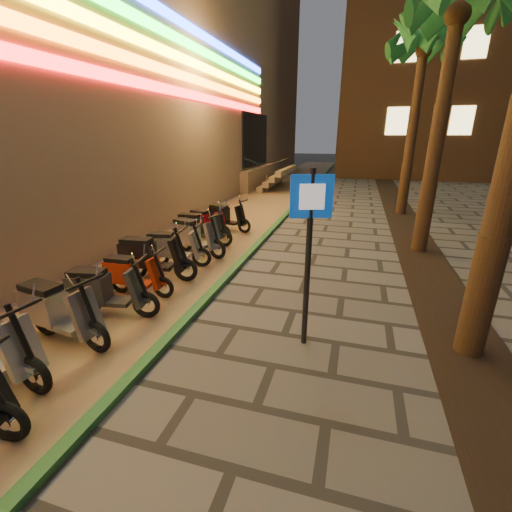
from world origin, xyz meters
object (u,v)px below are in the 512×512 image
(scooter_6, at_px, (103,290))
(scooter_13, at_px, (225,216))
(scooter_11, at_px, (199,227))
(scooter_8, at_px, (149,257))
(scooter_10, at_px, (193,235))
(scooter_9, at_px, (171,248))
(scooter_12, at_px, (206,222))
(pedestrian_sign, at_px, (309,237))
(scooter_5, at_px, (56,311))
(scooter_7, at_px, (131,274))

(scooter_6, relative_size, scooter_13, 1.03)
(scooter_11, height_order, scooter_13, scooter_11)
(scooter_8, xyz_separation_m, scooter_10, (0.16, 1.88, -0.01))
(scooter_9, bearing_deg, scooter_12, 84.22)
(scooter_12, bearing_deg, pedestrian_sign, -36.96)
(scooter_11, xyz_separation_m, scooter_13, (0.17, 1.73, -0.03))
(scooter_11, bearing_deg, scooter_13, 85.30)
(scooter_5, height_order, scooter_6, scooter_5)
(scooter_5, distance_m, scooter_6, 0.88)
(scooter_10, distance_m, scooter_11, 0.86)
(scooter_9, distance_m, scooter_13, 3.57)
(scooter_11, bearing_deg, scooter_6, -86.26)
(pedestrian_sign, height_order, scooter_9, pedestrian_sign)
(pedestrian_sign, height_order, scooter_6, pedestrian_sign)
(scooter_8, height_order, scooter_11, scooter_8)
(pedestrian_sign, relative_size, scooter_10, 1.58)
(scooter_9, bearing_deg, scooter_10, 72.24)
(scooter_13, bearing_deg, scooter_5, -78.39)
(pedestrian_sign, height_order, scooter_11, pedestrian_sign)
(scooter_7, relative_size, scooter_12, 0.96)
(scooter_8, xyz_separation_m, scooter_9, (0.05, 0.87, -0.06))
(scooter_7, xyz_separation_m, scooter_9, (-0.04, 1.67, 0.03))
(scooter_5, xyz_separation_m, scooter_13, (0.10, 7.00, -0.04))
(scooter_13, bearing_deg, scooter_6, -76.98)
(scooter_10, bearing_deg, scooter_8, -78.85)
(scooter_10, xyz_separation_m, scooter_12, (-0.39, 1.67, -0.06))
(scooter_7, height_order, scooter_9, scooter_9)
(scooter_5, bearing_deg, scooter_9, 96.79)
(scooter_5, bearing_deg, pedestrian_sign, 22.90)
(scooter_11, relative_size, scooter_13, 1.06)
(scooter_5, height_order, scooter_13, scooter_5)
(pedestrian_sign, xyz_separation_m, scooter_13, (-3.64, 6.00, -1.26))
(scooter_8, bearing_deg, scooter_7, -90.78)
(scooter_10, relative_size, scooter_11, 1.01)
(scooter_9, xyz_separation_m, scooter_12, (-0.29, 2.68, -0.01))
(scooter_9, distance_m, scooter_10, 1.02)
(scooter_5, xyz_separation_m, scooter_12, (-0.22, 6.12, -0.05))
(scooter_6, xyz_separation_m, scooter_12, (-0.38, 5.26, -0.03))
(pedestrian_sign, xyz_separation_m, scooter_10, (-3.57, 3.44, -1.22))
(pedestrian_sign, xyz_separation_m, scooter_5, (-3.74, -1.00, -1.22))
(scooter_6, relative_size, scooter_9, 1.03)
(scooter_6, bearing_deg, scooter_13, 79.90)
(scooter_11, height_order, scooter_12, scooter_11)
(scooter_13, bearing_deg, scooter_10, -76.01)
(scooter_8, bearing_deg, scooter_5, -97.25)
(scooter_11, relative_size, scooter_12, 1.11)
(scooter_9, bearing_deg, scooter_13, 77.56)
(scooter_8, relative_size, scooter_12, 1.16)
(scooter_7, xyz_separation_m, scooter_8, (-0.09, 0.80, 0.09))
(scooter_11, bearing_deg, scooter_8, -87.56)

